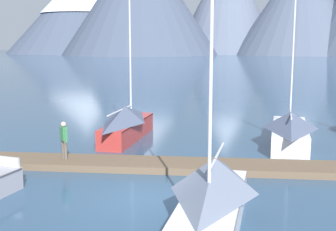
% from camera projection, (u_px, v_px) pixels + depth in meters
% --- Properties ---
extents(ground_plane, '(700.00, 700.00, 0.00)m').
position_uv_depth(ground_plane, '(147.00, 201.00, 14.93)').
color(ground_plane, '#2D4C6B').
extents(mountain_west_summit, '(85.60, 85.60, 46.65)m').
position_uv_depth(mountain_west_summit, '(83.00, 9.00, 244.90)').
color(mountain_west_summit, '#424C60').
rests_on(mountain_west_summit, ground).
extents(mountain_east_summit, '(64.41, 64.41, 48.98)m').
position_uv_depth(mountain_east_summit, '(301.00, 3.00, 210.25)').
color(mountain_east_summit, '#4C566B').
rests_on(mountain_east_summit, ground).
extents(dock, '(26.32, 2.43, 0.30)m').
position_uv_depth(dock, '(163.00, 165.00, 18.83)').
color(dock, brown).
rests_on(dock, ground).
extents(sailboat_mid_dock_port, '(2.10, 7.35, 8.87)m').
position_uv_depth(sailboat_mid_dock_port, '(128.00, 122.00, 24.59)').
color(sailboat_mid_dock_port, '#B2332D').
rests_on(sailboat_mid_dock_port, ground).
extents(sailboat_mid_dock_starboard, '(2.43, 6.96, 6.94)m').
position_uv_depth(sailboat_mid_dock_starboard, '(211.00, 199.00, 12.54)').
color(sailboat_mid_dock_starboard, silver).
rests_on(sailboat_mid_dock_starboard, ground).
extents(sailboat_far_berth, '(2.71, 7.22, 8.63)m').
position_uv_depth(sailboat_far_berth, '(290.00, 128.00, 23.08)').
color(sailboat_far_berth, white).
rests_on(sailboat_far_berth, ground).
extents(person_on_dock, '(0.44, 0.45, 1.69)m').
position_uv_depth(person_on_dock, '(64.00, 138.00, 19.03)').
color(person_on_dock, brown).
rests_on(person_on_dock, dock).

